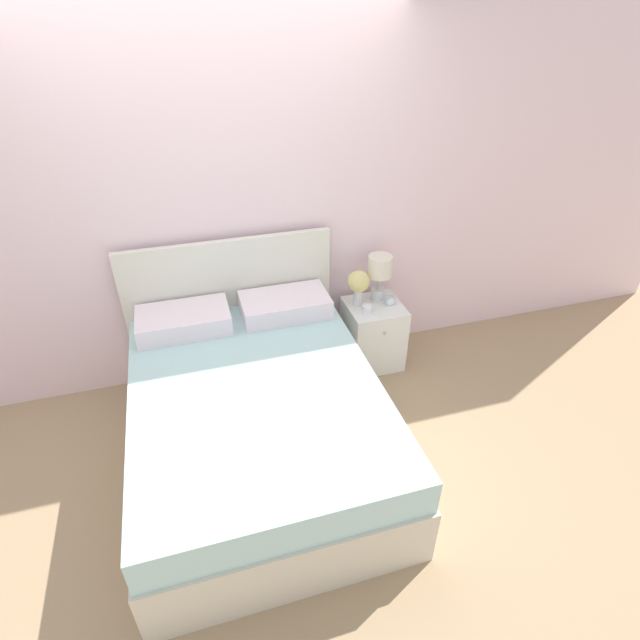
% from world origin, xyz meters
% --- Properties ---
extents(ground_plane, '(12.00, 12.00, 0.00)m').
position_xyz_m(ground_plane, '(0.00, 0.00, 0.00)').
color(ground_plane, tan).
extents(wall_back, '(8.00, 0.06, 2.60)m').
position_xyz_m(wall_back, '(0.00, 0.07, 1.30)').
color(wall_back, silver).
rests_on(wall_back, ground_plane).
extents(bed, '(1.48, 1.92, 1.11)m').
position_xyz_m(bed, '(0.00, -0.89, 0.32)').
color(bed, beige).
rests_on(bed, ground_plane).
extents(nightstand, '(0.42, 0.43, 0.53)m').
position_xyz_m(nightstand, '(1.05, -0.23, 0.26)').
color(nightstand, white).
rests_on(nightstand, ground_plane).
extents(table_lamp, '(0.18, 0.18, 0.36)m').
position_xyz_m(table_lamp, '(1.11, -0.13, 0.77)').
color(table_lamp, white).
rests_on(table_lamp, nightstand).
extents(flower_vase, '(0.16, 0.16, 0.29)m').
position_xyz_m(flower_vase, '(0.93, -0.18, 0.71)').
color(flower_vase, white).
rests_on(flower_vase, nightstand).
extents(teacup, '(0.12, 0.12, 0.06)m').
position_xyz_m(teacup, '(0.96, -0.30, 0.55)').
color(teacup, white).
rests_on(teacup, nightstand).
extents(alarm_clock, '(0.07, 0.05, 0.07)m').
position_xyz_m(alarm_clock, '(1.16, -0.24, 0.56)').
color(alarm_clock, silver).
rests_on(alarm_clock, nightstand).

